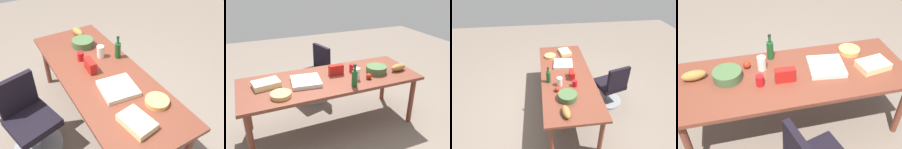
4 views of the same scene
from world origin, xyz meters
TOP-DOWN VIEW (x-y plane):
  - ground_plane at (0.00, 0.00)m, footprint 10.00×10.00m
  - conference_table at (0.00, 0.00)m, footprint 2.36×0.91m
  - office_chair at (0.03, 0.87)m, footprint 0.59×0.59m
  - chip_bag_red at (0.11, 0.08)m, footprint 0.20×0.09m
  - salad_bowl at (0.66, -0.07)m, footprint 0.34×0.34m
  - apple_red at (0.46, -0.21)m, footprint 0.08×0.08m
  - pizza_box at (-0.34, -0.01)m, footprint 0.40×0.40m
  - sheet_cake at (-0.82, 0.08)m, footprint 0.35×0.27m
  - bread_loaf at (0.97, -0.14)m, footprint 0.25×0.14m
  - mayo_jar at (0.31, -0.15)m, footprint 0.09×0.09m
  - wine_bottle at (0.19, -0.33)m, footprint 0.09×0.09m
  - red_solo_cup at (0.36, 0.09)m, footprint 0.09×0.09m
  - chip_bowl at (-0.69, -0.24)m, footprint 0.24×0.24m

SIDE VIEW (x-z plane):
  - ground_plane at x=0.00m, z-range 0.00..0.00m
  - office_chair at x=0.03m, z-range -0.10..0.81m
  - conference_table at x=0.00m, z-range 0.30..1.05m
  - pizza_box at x=-0.34m, z-range 0.75..0.80m
  - chip_bowl at x=-0.69m, z-range 0.75..0.80m
  - sheet_cake at x=-0.82m, z-range 0.75..0.82m
  - apple_red at x=0.46m, z-range 0.75..0.83m
  - salad_bowl at x=0.66m, z-range 0.75..0.85m
  - bread_loaf at x=0.97m, z-range 0.75..0.85m
  - red_solo_cup at x=0.36m, z-range 0.75..0.86m
  - chip_bag_red at x=0.11m, z-range 0.75..0.89m
  - mayo_jar at x=0.31m, z-range 0.75..0.90m
  - wine_bottle at x=0.19m, z-range 0.72..1.01m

